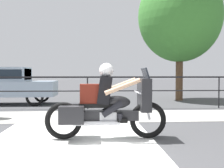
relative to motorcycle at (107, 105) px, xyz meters
name	(u,v)px	position (x,y,z in m)	size (l,w,h in m)	color
ground_plane	(81,143)	(-0.51, -0.34, -0.69)	(120.00, 120.00, 0.00)	#424244
sidewalk_band	(86,116)	(-0.51, 3.06, -0.68)	(44.00, 2.40, 0.01)	#A8A59E
crosswalk_band	(70,146)	(-0.70, -0.54, -0.68)	(3.27, 6.00, 0.01)	silver
fence_railing	(87,83)	(-0.51, 4.95, 0.28)	(36.00, 0.05, 1.23)	black
motorcycle	(107,105)	(0.00, 0.00, 0.00)	(2.47, 0.76, 1.54)	black
parked_car	(8,83)	(-3.99, 6.70, 0.24)	(3.93, 1.68, 1.61)	#9EB2C6
tree_behind_sign	(180,16)	(3.98, 8.08, 3.47)	(4.11, 4.11, 6.43)	brown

